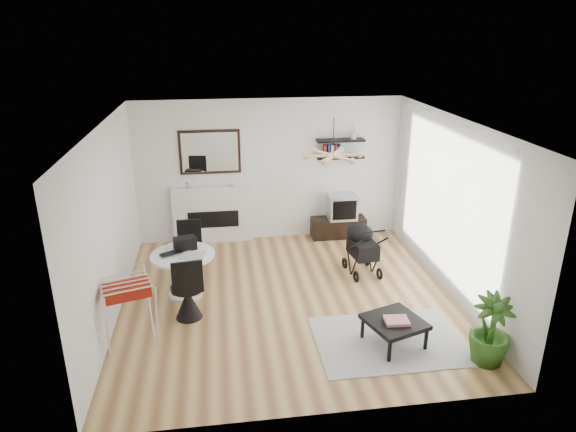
{
  "coord_description": "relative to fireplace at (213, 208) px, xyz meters",
  "views": [
    {
      "loc": [
        -0.97,
        -6.84,
        3.94
      ],
      "look_at": [
        0.05,
        0.4,
        1.21
      ],
      "focal_mm": 32.0,
      "sensor_mm": 36.0,
      "label": 1
    }
  ],
  "objects": [
    {
      "name": "drinking_glass",
      "position": [
        -0.71,
        -1.91,
        0.07
      ],
      "size": [
        0.06,
        0.06,
        0.09
      ],
      "primitive_type": "cylinder",
      "color": "white",
      "rests_on": "dining_table"
    },
    {
      "name": "black_bag",
      "position": [
        -0.42,
        -1.92,
        0.12
      ],
      "size": [
        0.37,
        0.29,
        0.2
      ],
      "primitive_type": "cube",
      "rotation": [
        0.0,
        0.0,
        0.3
      ],
      "color": "black",
      "rests_on": "dining_table"
    },
    {
      "name": "wall_back",
      "position": [
        1.1,
        0.08,
        0.66
      ],
      "size": [
        5.0,
        0.0,
        5.0
      ],
      "primitive_type": "plane",
      "rotation": [
        1.57,
        0.0,
        0.0
      ],
      "color": "white",
      "rests_on": "floor"
    },
    {
      "name": "tv_console",
      "position": [
        2.42,
        -0.12,
        -0.49
      ],
      "size": [
        1.06,
        0.37,
        0.4
      ],
      "primitive_type": "cube",
      "color": "black",
      "rests_on": "floor"
    },
    {
      "name": "wall_right",
      "position": [
        3.6,
        -2.42,
        0.66
      ],
      "size": [
        0.0,
        5.0,
        5.0
      ],
      "primitive_type": "plane",
      "rotation": [
        1.57,
        0.0,
        -1.57
      ],
      "color": "white",
      "rests_on": "floor"
    },
    {
      "name": "newspaper",
      "position": [
        -0.3,
        -2.17,
        0.03
      ],
      "size": [
        0.42,
        0.37,
        0.01
      ],
      "primitive_type": "cube",
      "rotation": [
        0.0,
        0.0,
        -0.21
      ],
      "color": "silver",
      "rests_on": "dining_table"
    },
    {
      "name": "crt_tv",
      "position": [
        2.48,
        -0.12,
        -0.05
      ],
      "size": [
        0.54,
        0.47,
        0.47
      ],
      "color": "#AFB0B2",
      "rests_on": "tv_console"
    },
    {
      "name": "laptop",
      "position": [
        -0.59,
        -2.12,
        0.04
      ],
      "size": [
        0.44,
        0.39,
        0.03
      ],
      "primitive_type": "imported",
      "rotation": [
        0.0,
        0.0,
        0.53
      ],
      "color": "black",
      "rests_on": "dining_table"
    },
    {
      "name": "drying_rack",
      "position": [
        -1.08,
        -3.36,
        -0.18
      ],
      "size": [
        0.79,
        0.76,
        0.96
      ],
      "rotation": [
        0.0,
        0.0,
        0.31
      ],
      "color": "white",
      "rests_on": "floor"
    },
    {
      "name": "coffee_table",
      "position": [
        2.3,
        -3.78,
        -0.36
      ],
      "size": [
        0.86,
        0.86,
        0.35
      ],
      "rotation": [
        0.0,
        0.0,
        0.33
      ],
      "color": "black",
      "rests_on": "rug"
    },
    {
      "name": "ceiling",
      "position": [
        1.1,
        -2.42,
        2.01
      ],
      "size": [
        5.0,
        5.0,
        0.0
      ],
      "primitive_type": "plane",
      "color": "white",
      "rests_on": "wall_back"
    },
    {
      "name": "magazines",
      "position": [
        2.3,
        -3.83,
        -0.3
      ],
      "size": [
        0.32,
        0.26,
        0.04
      ],
      "primitive_type": "cube",
      "rotation": [
        0.0,
        0.0,
        -0.07
      ],
      "color": "#E03846",
      "rests_on": "coffee_table"
    },
    {
      "name": "floor",
      "position": [
        1.1,
        -2.42,
        -0.69
      ],
      "size": [
        5.0,
        5.0,
        0.0
      ],
      "primitive_type": "plane",
      "color": "#8E5F36",
      "rests_on": "ground"
    },
    {
      "name": "rug",
      "position": [
        2.26,
        -3.71,
        -0.68
      ],
      "size": [
        1.92,
        1.39,
        0.01
      ],
      "primitive_type": "cube",
      "color": "#A1A1A1",
      "rests_on": "floor"
    },
    {
      "name": "shelf_upper",
      "position": [
        2.42,
        -0.05,
        1.23
      ],
      "size": [
        0.9,
        0.25,
        0.04
      ],
      "primitive_type": "cube",
      "color": "black",
      "rests_on": "wall_back"
    },
    {
      "name": "chair_far",
      "position": [
        -0.4,
        -1.39,
        -0.39
      ],
      "size": [
        0.44,
        0.44,
        0.92
      ],
      "rotation": [
        0.0,
        0.0,
        -0.01
      ],
      "color": "black",
      "rests_on": "floor"
    },
    {
      "name": "wall_left",
      "position": [
        -1.4,
        -2.42,
        0.66
      ],
      "size": [
        0.0,
        5.0,
        5.0
      ],
      "primitive_type": "plane",
      "rotation": [
        1.57,
        0.0,
        1.57
      ],
      "color": "white",
      "rests_on": "floor"
    },
    {
      "name": "sheer_curtain",
      "position": [
        3.5,
        -2.22,
        0.66
      ],
      "size": [
        0.04,
        3.6,
        2.6
      ],
      "primitive_type": "cube",
      "color": "white",
      "rests_on": "wall_right"
    },
    {
      "name": "dining_table",
      "position": [
        -0.46,
        -2.09,
        -0.22
      ],
      "size": [
        0.97,
        0.97,
        0.71
      ],
      "color": "white",
      "rests_on": "floor"
    },
    {
      "name": "pendant_lamp",
      "position": [
        1.8,
        -2.12,
        1.46
      ],
      "size": [
        0.9,
        0.9,
        0.1
      ],
      "primitive_type": null,
      "color": "tan",
      "rests_on": "ceiling"
    },
    {
      "name": "potted_plant",
      "position": [
        3.32,
        -4.3,
        -0.23
      ],
      "size": [
        0.52,
        0.52,
        0.91
      ],
      "primitive_type": "imported",
      "rotation": [
        0.0,
        0.0,
        -0.02
      ],
      "color": "#2C5919",
      "rests_on": "floor"
    },
    {
      "name": "chair_near",
      "position": [
        -0.38,
        -2.75,
        -0.38
      ],
      "size": [
        0.47,
        0.49,
        0.97
      ],
      "rotation": [
        0.0,
        0.0,
        3.28
      ],
      "color": "black",
      "rests_on": "floor"
    },
    {
      "name": "fireplace",
      "position": [
        0.0,
        0.0,
        0.0
      ],
      "size": [
        1.5,
        0.17,
        2.16
      ],
      "color": "white",
      "rests_on": "floor"
    },
    {
      "name": "shelf_lower",
      "position": [
        2.42,
        -0.05,
        0.91
      ],
      "size": [
        0.9,
        0.25,
        0.04
      ],
      "primitive_type": "cube",
      "color": "black",
      "rests_on": "wall_back"
    },
    {
      "name": "stroller",
      "position": [
        2.45,
        -1.67,
        -0.29
      ],
      "size": [
        0.54,
        0.79,
        0.92
      ],
      "rotation": [
        0.0,
        0.0,
        0.12
      ],
      "color": "black",
      "rests_on": "floor"
    }
  ]
}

